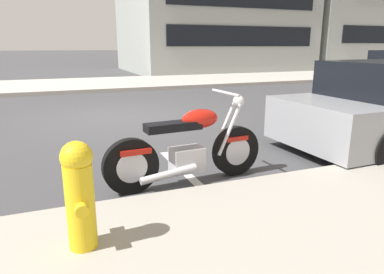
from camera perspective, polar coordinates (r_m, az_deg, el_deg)
name	(u,v)px	position (r m, az deg, el deg)	size (l,w,h in m)	color
ground_plane	(126,117)	(8.65, -10.73, 3.20)	(260.00, 260.00, 0.00)	#3D3D3F
sidewalk_far_curb	(316,76)	(20.79, 19.52, 9.39)	(120.00, 5.00, 0.14)	#ADA89E
parking_stall_stripe	(188,175)	(4.71, -0.65, -6.19)	(0.12, 2.20, 0.01)	silver
parked_motorcycle	(188,150)	(4.32, -0.58, -2.07)	(2.09, 0.62, 1.13)	black
fire_hydrant	(79,193)	(2.83, -17.84, -8.61)	(0.24, 0.36, 0.86)	gold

